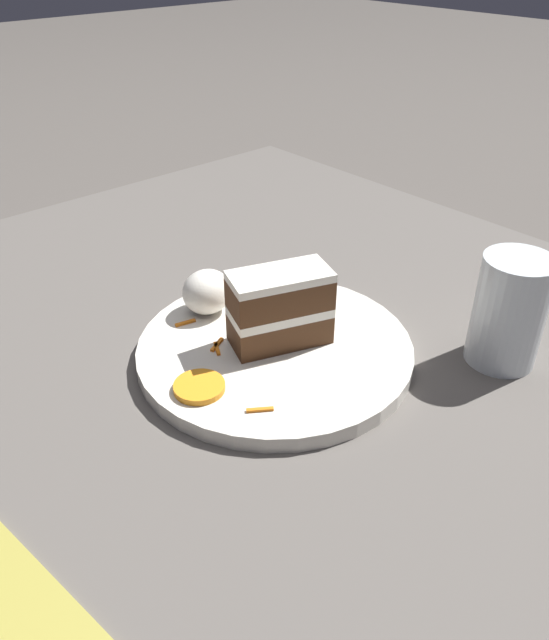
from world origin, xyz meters
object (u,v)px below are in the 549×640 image
Objects in this scene: cream_dollop at (207,292)px; drinking_glass at (508,318)px; plate at (274,349)px; orange_garnish at (199,387)px; cake_slice at (281,308)px.

drinking_glass is at bearing 125.94° from cream_dollop.
plate is 5.88× the size of orange_garnish.
cream_dollop is 0.48× the size of drinking_glass.
orange_garnish is at bearing 5.66° from plate.
cake_slice reaches higher than cream_dollop.
cake_slice is at bearing -43.69° from drinking_glass.
plate is 0.11m from cream_dollop.
cake_slice is at bearing 160.46° from plate.
drinking_glass is at bearing 66.78° from cake_slice.
drinking_glass is (-0.18, 0.17, 0.04)m from plate.
cream_dollop is at bearing -130.05° from orange_garnish.
plate is at bearing -174.34° from orange_garnish.
cake_slice is 0.96× the size of drinking_glass.
orange_garnish is 0.42× the size of drinking_glass.
plate is at bearing -89.08° from cake_slice.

